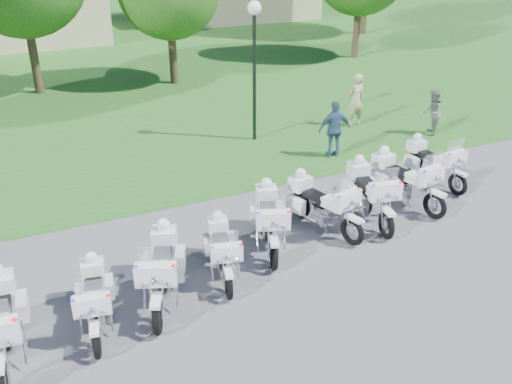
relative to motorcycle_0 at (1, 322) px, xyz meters
name	(u,v)px	position (x,y,z in m)	size (l,w,h in m)	color
ground	(285,247)	(6.18, 1.19, -0.73)	(100.00, 100.00, 0.00)	slate
grass_lawn	(88,37)	(6.18, 28.19, -0.72)	(100.00, 48.00, 0.01)	#225F1E
motorcycle_0	(1,322)	(0.00, 0.00, 0.00)	(0.96, 2.59, 1.74)	black
motorcycle_1	(94,298)	(1.63, 0.20, -0.12)	(0.95, 2.16, 1.46)	black
motorcycle_2	(162,268)	(3.02, 0.48, -0.01)	(1.41, 2.42, 1.71)	black
motorcycle_3	(222,249)	(4.45, 0.80, -0.12)	(1.03, 2.12, 1.45)	black
motorcycle_4	(269,218)	(5.90, 1.47, -0.03)	(1.35, 2.38, 1.67)	black
motorcycle_5	(322,203)	(7.40, 1.63, -0.04)	(1.22, 2.41, 1.66)	black
motorcycle_6	(370,192)	(8.80, 1.61, -0.01)	(1.16, 2.54, 1.72)	black
motorcycle_7	(404,179)	(10.11, 1.90, -0.01)	(1.13, 2.53, 1.71)	black
motorcycle_8	(433,161)	(11.71, 2.62, -0.08)	(0.89, 2.32, 1.56)	black
lamp_post	(254,39)	(8.42, 7.90, 2.72)	(0.44, 0.44, 4.62)	black
bystander_a	(356,100)	(12.33, 7.64, 0.24)	(0.71, 0.46, 1.94)	tan
bystander_b	(432,113)	(14.27, 5.76, 0.07)	(0.78, 0.61, 1.60)	slate
bystander_c	(335,129)	(10.12, 5.47, 0.19)	(1.08, 0.45, 1.83)	#315875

